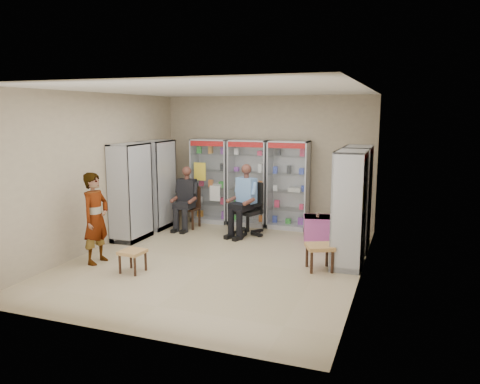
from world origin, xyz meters
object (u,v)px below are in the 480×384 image
(seated_shopkeeper, at_px, (247,202))
(office_chair, at_px, (248,209))
(standing_man, at_px, (96,218))
(cabinet_right_far, at_px, (356,198))
(wooden_chair, at_px, (189,208))
(cabinet_back_right, at_px, (288,185))
(cabinet_left_far, at_px, (158,184))
(woven_stool_b, at_px, (133,261))
(cabinet_left_near, at_px, (131,192))
(cabinet_back_mid, at_px, (249,183))
(cabinet_back_left, at_px, (211,181))
(woven_stool_a, at_px, (319,257))
(pink_trunk, at_px, (317,229))
(cabinet_right_near, at_px, (349,209))

(seated_shopkeeper, bearing_deg, office_chair, 109.86)
(standing_man, bearing_deg, cabinet_right_far, -57.77)
(wooden_chair, distance_m, seated_shopkeeper, 1.51)
(cabinet_back_right, relative_size, cabinet_left_far, 1.00)
(woven_stool_b, bearing_deg, cabinet_left_near, 123.12)
(cabinet_back_mid, bearing_deg, cabinet_left_near, -132.80)
(cabinet_back_left, distance_m, seated_shopkeeper, 1.54)
(cabinet_back_mid, relative_size, woven_stool_a, 4.59)
(cabinet_right_far, distance_m, office_chair, 2.36)
(office_chair, bearing_deg, cabinet_back_left, 165.01)
(cabinet_back_right, relative_size, pink_trunk, 3.77)
(office_chair, distance_m, seated_shopkeeper, 0.16)
(cabinet_back_left, bearing_deg, cabinet_right_far, -17.75)
(wooden_chair, distance_m, office_chair, 1.48)
(cabinet_right_near, xyz_separation_m, standing_man, (-4.18, -1.34, -0.20))
(cabinet_back_mid, bearing_deg, woven_stool_b, -100.96)
(standing_man, bearing_deg, cabinet_left_far, 8.06)
(cabinet_left_far, height_order, standing_man, cabinet_left_far)
(pink_trunk, bearing_deg, cabinet_left_near, -161.77)
(cabinet_back_right, height_order, cabinet_right_far, same)
(seated_shopkeeper, bearing_deg, pink_trunk, 22.81)
(cabinet_left_near, distance_m, office_chair, 2.49)
(woven_stool_b, height_order, standing_man, standing_man)
(cabinet_back_left, bearing_deg, standing_man, -100.33)
(cabinet_left_far, bearing_deg, cabinet_back_left, 135.00)
(standing_man, bearing_deg, cabinet_left_near, 12.33)
(office_chair, bearing_deg, woven_stool_a, -23.16)
(cabinet_right_far, relative_size, pink_trunk, 3.77)
(woven_stool_a, relative_size, woven_stool_b, 1.16)
(cabinet_back_right, height_order, woven_stool_b, cabinet_back_right)
(woven_stool_a, bearing_deg, wooden_chair, 150.73)
(cabinet_back_left, height_order, standing_man, cabinet_back_left)
(cabinet_back_mid, relative_size, cabinet_back_right, 1.00)
(cabinet_back_right, height_order, seated_shopkeeper, cabinet_back_right)
(cabinet_left_near, relative_size, woven_stool_b, 5.35)
(office_chair, height_order, woven_stool_b, office_chair)
(cabinet_back_left, height_order, cabinet_right_far, same)
(cabinet_back_right, distance_m, cabinet_right_near, 2.76)
(seated_shopkeeper, bearing_deg, woven_stool_a, -22.33)
(woven_stool_a, xyz_separation_m, standing_man, (-3.76, -0.95, 0.59))
(wooden_chair, relative_size, woven_stool_a, 2.16)
(cabinet_left_far, height_order, wooden_chair, cabinet_left_far)
(cabinet_back_right, bearing_deg, standing_man, -125.57)
(wooden_chair, distance_m, woven_stool_a, 3.86)
(cabinet_back_mid, xyz_separation_m, cabinet_right_far, (2.58, -1.13, 0.00))
(cabinet_back_left, relative_size, office_chair, 1.75)
(cabinet_right_far, distance_m, seated_shopkeeper, 2.33)
(seated_shopkeeper, xyz_separation_m, woven_stool_b, (-1.01, -2.89, -0.54))
(seated_shopkeeper, xyz_separation_m, woven_stool_a, (1.89, -1.71, -0.51))
(standing_man, bearing_deg, woven_stool_b, -102.35)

